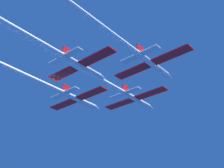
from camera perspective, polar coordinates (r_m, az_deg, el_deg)
The scene contains 3 objects.
jet_lead at distance 59.63m, azimuth -7.07°, elevation 3.54°, with size 17.63×66.16×2.92m.
jet_left_wing at distance 61.33m, azimuth -20.82°, elevation 3.64°, with size 17.63×67.31×2.92m.
jet_right_wing at distance 48.22m, azimuth -5.48°, elevation 13.44°, with size 17.63×64.29×2.92m.
Camera 1 is at (37.20, -54.52, -31.54)m, focal length 47.13 mm.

